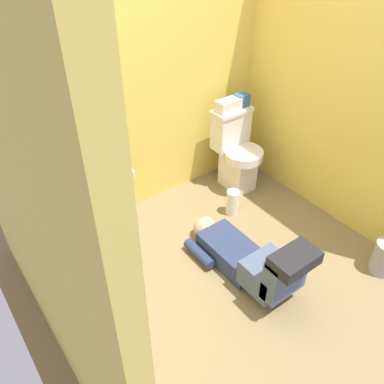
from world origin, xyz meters
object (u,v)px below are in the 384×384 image
object	(u,v)px
bottle_blue	(65,159)
vanity_cabinet	(86,215)
toilet	(236,151)
faucet	(65,153)
trash_can	(384,258)
bottle_clear	(55,159)
soap_dispenser	(38,161)
person_plumber	(249,259)
tissue_box	(229,105)
bottle_amber	(72,150)
toiletry_bag	(242,100)
bottle_green	(80,147)
paper_towel_roll	(233,203)

from	to	relation	value
bottle_blue	vanity_cabinet	bearing A→B (deg)	-59.01
toilet	faucet	size ratio (longest dim) A/B	7.50
trash_can	bottle_clear	bearing A→B (deg)	140.36
soap_dispenser	bottle_clear	bearing A→B (deg)	-35.67
vanity_cabinet	trash_can	distance (m)	2.19
soap_dispenser	bottle_clear	world-z (taller)	soap_dispenser
person_plumber	tissue_box	size ratio (longest dim) A/B	4.84
soap_dispenser	bottle_amber	bearing A→B (deg)	-2.58
trash_can	bottle_blue	bearing A→B (deg)	139.24
bottle_amber	trash_can	size ratio (longest dim) A/B	0.53
toilet	trash_can	xyz separation A→B (m)	(0.16, -1.48, -0.23)
trash_can	bottle_amber	bearing A→B (deg)	136.96
person_plumber	toiletry_bag	xyz separation A→B (m)	(0.78, 1.02, 0.63)
faucet	bottle_blue	bearing A→B (deg)	-114.00
toiletry_bag	bottle_clear	world-z (taller)	bottle_clear
person_plumber	bottle_green	bearing A→B (deg)	126.29
vanity_cabinet	toiletry_bag	xyz separation A→B (m)	(1.61, 0.17, 0.39)
bottle_amber	trash_can	bearing A→B (deg)	-43.04
person_plumber	tissue_box	world-z (taller)	tissue_box
bottle_blue	trash_can	xyz separation A→B (m)	(1.70, -1.46, -0.74)
toiletry_bag	faucet	bearing A→B (deg)	-179.14
bottle_green	vanity_cabinet	bearing A→B (deg)	-127.14
person_plumber	toiletry_bag	world-z (taller)	toiletry_bag
vanity_cabinet	toiletry_bag	size ratio (longest dim) A/B	6.61
faucet	bottle_clear	size ratio (longest dim) A/B	0.61
faucet	trash_can	world-z (taller)	faucet
toiletry_bag	bottle_blue	xyz separation A→B (m)	(-1.65, -0.10, 0.07)
person_plumber	faucet	bearing A→B (deg)	129.69
bottle_blue	bottle_green	distance (m)	0.16
vanity_cabinet	faucet	bearing A→B (deg)	91.31
faucet	person_plumber	distance (m)	1.47
soap_dispenser	vanity_cabinet	bearing A→B (deg)	-33.10
vanity_cabinet	bottle_blue	xyz separation A→B (m)	(-0.04, 0.07, 0.46)
bottle_amber	trash_can	xyz separation A→B (m)	(1.62, -1.51, -0.76)
person_plumber	bottle_green	size ratio (longest dim) A/B	8.57
toiletry_bag	paper_towel_roll	distance (m)	0.90
faucet	trash_can	bearing A→B (deg)	-42.90
vanity_cabinet	person_plumber	xyz separation A→B (m)	(0.82, -0.85, -0.24)
tissue_box	toilet	bearing A→B (deg)	-63.57
tissue_box	bottle_clear	size ratio (longest dim) A/B	1.34
bottle_amber	faucet	bearing A→B (deg)	143.42
vanity_cabinet	trash_can	xyz separation A→B (m)	(1.66, -1.40, -0.28)
vanity_cabinet	soap_dispenser	xyz separation A→B (m)	(-0.19, 0.13, 0.47)
paper_towel_roll	toiletry_bag	bearing A→B (deg)	45.35
person_plumber	tissue_box	bearing A→B (deg)	58.13
bottle_blue	bottle_amber	world-z (taller)	bottle_amber
bottle_clear	bottle_green	size ratio (longest dim) A/B	1.32
trash_can	tissue_box	bearing A→B (deg)	97.30
faucet	paper_towel_roll	size ratio (longest dim) A/B	0.43
vanity_cabinet	soap_dispenser	world-z (taller)	soap_dispenser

